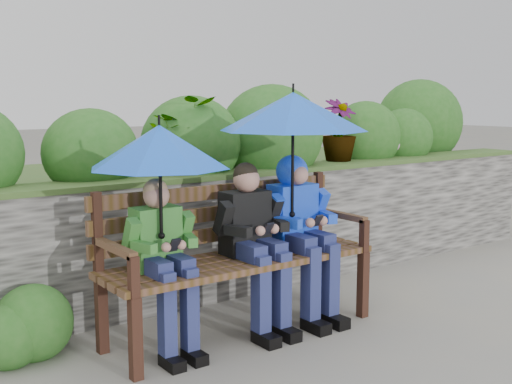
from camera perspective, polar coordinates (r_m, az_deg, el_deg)
ground at (r=4.83m, az=0.71°, el=-11.36°), size 60.00×60.00×0.00m
garden_backdrop at (r=5.99m, az=-8.33°, el=-1.11°), size 8.00×2.86×1.88m
park_bench at (r=4.49m, az=-1.92°, el=-4.96°), size 1.99×0.58×1.05m
boy_left at (r=4.10m, az=-8.24°, el=-5.50°), size 0.45×0.52×1.13m
boy_middle at (r=4.45m, az=-0.22°, el=-3.97°), size 0.49×0.57×1.19m
boy_right at (r=4.70m, az=3.97°, el=-2.61°), size 0.51×0.62×1.22m
umbrella_left at (r=3.97m, az=-8.57°, el=4.01°), size 0.88×0.88×0.77m
umbrella_right at (r=4.55m, az=3.31°, el=7.13°), size 1.06×1.06×0.95m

